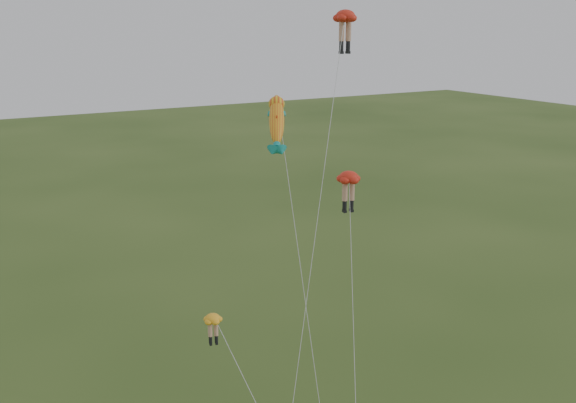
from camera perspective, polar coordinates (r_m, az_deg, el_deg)
legs_kite_red_high at (r=38.48m, az=5.03°, el=15.25°), size 9.10×8.01×23.94m
legs_kite_red_mid at (r=40.19m, az=5.42°, el=1.63°), size 6.21×9.89×14.29m
legs_kite_yellow at (r=33.31m, az=-6.34°, el=-11.19°), size 2.73×8.06×8.96m
fish_kite at (r=33.79m, az=-0.98°, el=7.12°), size 2.26×7.16×19.76m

